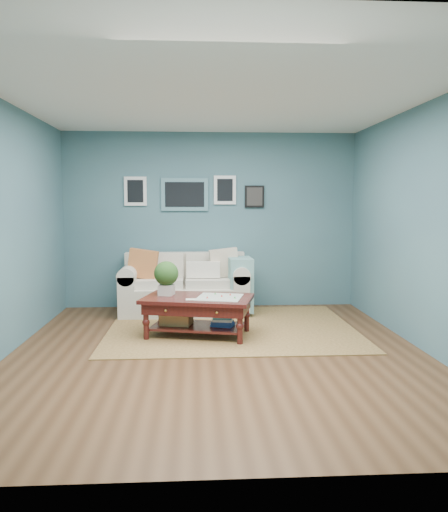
{
  "coord_description": "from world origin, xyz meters",
  "views": [
    {
      "loc": [
        -0.25,
        -5.26,
        1.61
      ],
      "look_at": [
        0.12,
        1.0,
        0.95
      ],
      "focal_mm": 35.0,
      "sensor_mm": 36.0,
      "label": 1
    }
  ],
  "objects": [
    {
      "name": "loveseat",
      "position": [
        -0.32,
        2.03,
        0.4
      ],
      "size": [
        1.9,
        0.86,
        0.98
      ],
      "color": "beige",
      "rests_on": "ground"
    },
    {
      "name": "room_shell",
      "position": [
        -0.01,
        0.06,
        1.36
      ],
      "size": [
        5.0,
        5.02,
        2.7
      ],
      "color": "brown",
      "rests_on": "ground"
    },
    {
      "name": "coffee_table",
      "position": [
        -0.28,
        0.73,
        0.4
      ],
      "size": [
        1.43,
        1.04,
        0.91
      ],
      "rotation": [
        0.0,
        0.0,
        -0.24
      ],
      "color": "black",
      "rests_on": "ground"
    },
    {
      "name": "area_rug",
      "position": [
        0.22,
        1.06,
        0.01
      ],
      "size": [
        3.14,
        2.51,
        0.01
      ],
      "primitive_type": "cube",
      "color": "brown",
      "rests_on": "ground"
    }
  ]
}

